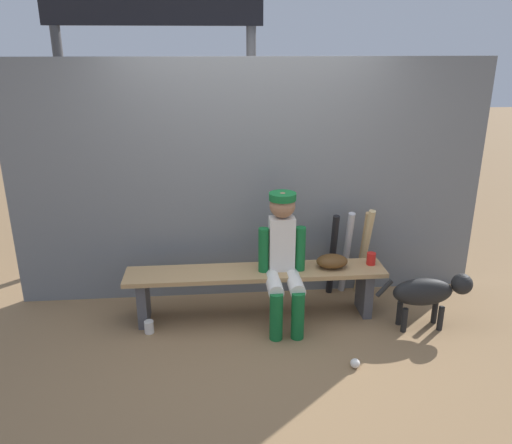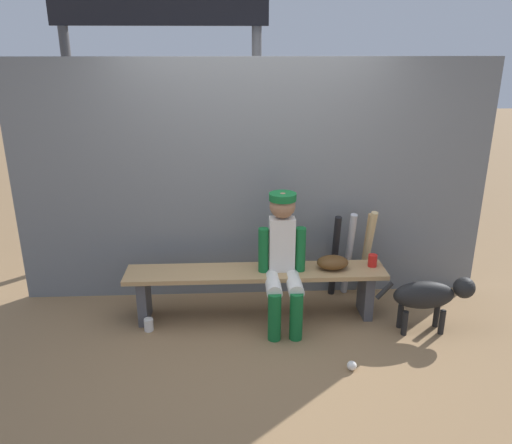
% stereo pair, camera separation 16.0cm
% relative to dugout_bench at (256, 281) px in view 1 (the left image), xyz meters
% --- Properties ---
extents(ground_plane, '(30.00, 30.00, 0.00)m').
position_rel_dugout_bench_xyz_m(ground_plane, '(0.00, 0.00, -0.35)').
color(ground_plane, olive).
extents(chainlink_fence, '(4.39, 0.03, 2.24)m').
position_rel_dugout_bench_xyz_m(chainlink_fence, '(0.00, 0.49, 0.76)').
color(chainlink_fence, slate).
rests_on(chainlink_fence, ground_plane).
extents(dugout_bench, '(2.28, 0.36, 0.46)m').
position_rel_dugout_bench_xyz_m(dugout_bench, '(0.00, 0.00, 0.00)').
color(dugout_bench, tan).
rests_on(dugout_bench, ground_plane).
extents(player_seated, '(0.41, 0.55, 1.16)m').
position_rel_dugout_bench_xyz_m(player_seated, '(0.22, -0.11, 0.28)').
color(player_seated, silver).
rests_on(player_seated, ground_plane).
extents(baseball_glove, '(0.28, 0.20, 0.12)m').
position_rel_dugout_bench_xyz_m(baseball_glove, '(0.68, 0.00, 0.17)').
color(baseball_glove, '#593819').
rests_on(baseball_glove, dugout_bench).
extents(bat_aluminum_black, '(0.07, 0.20, 0.85)m').
position_rel_dugout_bench_xyz_m(bat_aluminum_black, '(0.77, 0.35, 0.07)').
color(bat_aluminum_black, black).
rests_on(bat_aluminum_black, ground_plane).
extents(bat_aluminum_silver, '(0.07, 0.25, 0.88)m').
position_rel_dugout_bench_xyz_m(bat_aluminum_silver, '(0.90, 0.35, 0.09)').
color(bat_aluminum_silver, '#B7B7BC').
rests_on(bat_aluminum_silver, ground_plane).
extents(bat_wood_natural, '(0.10, 0.28, 0.91)m').
position_rel_dugout_bench_xyz_m(bat_wood_natural, '(1.07, 0.33, 0.10)').
color(bat_wood_natural, tan).
rests_on(bat_wood_natural, ground_plane).
extents(bat_wood_tan, '(0.08, 0.21, 0.87)m').
position_rel_dugout_bench_xyz_m(bat_wood_tan, '(1.07, 0.36, 0.08)').
color(bat_wood_tan, tan).
rests_on(bat_wood_tan, ground_plane).
extents(baseball, '(0.07, 0.07, 0.07)m').
position_rel_dugout_bench_xyz_m(baseball, '(0.69, -0.83, -0.32)').
color(baseball, white).
rests_on(baseball, ground_plane).
extents(cup_on_ground, '(0.08, 0.08, 0.11)m').
position_rel_dugout_bench_xyz_m(cup_on_ground, '(-0.93, -0.19, -0.30)').
color(cup_on_ground, silver).
rests_on(cup_on_ground, ground_plane).
extents(cup_on_bench, '(0.08, 0.08, 0.11)m').
position_rel_dugout_bench_xyz_m(cup_on_bench, '(1.04, 0.03, 0.16)').
color(cup_on_bench, red).
rests_on(cup_on_bench, dugout_bench).
extents(scoreboard, '(2.44, 0.27, 3.50)m').
position_rel_dugout_bench_xyz_m(scoreboard, '(-0.82, 1.42, 2.13)').
color(scoreboard, '#3F3F42').
rests_on(scoreboard, ground_plane).
extents(dog, '(0.84, 0.20, 0.49)m').
position_rel_dugout_bench_xyz_m(dog, '(1.46, -0.31, -0.02)').
color(dog, black).
rests_on(dog, ground_plane).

